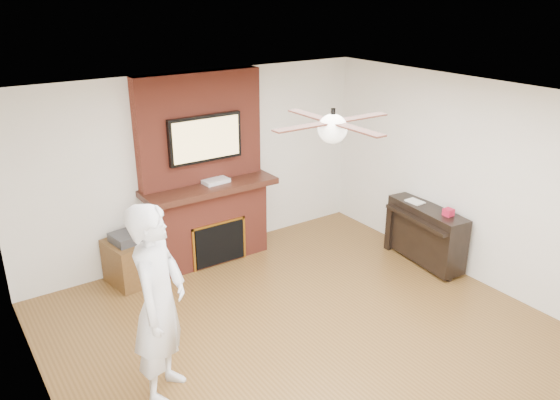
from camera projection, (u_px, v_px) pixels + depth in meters
room_shell at (329, 240)px, 5.14m from camera, size 5.36×5.86×2.86m
fireplace at (206, 188)px, 7.20m from camera, size 1.78×0.64×2.50m
tv at (205, 139)px, 6.91m from camera, size 1.00×0.08×0.60m
ceiling_fan at (333, 128)px, 4.75m from camera, size 1.21×1.21×0.31m
person at (159, 304)px, 4.69m from camera, size 0.80×0.81×1.86m
side_table at (133, 258)px, 6.82m from camera, size 0.66×0.66×0.66m
piano at (425, 233)px, 7.25m from camera, size 0.58×1.24×0.88m
cable_box at (216, 181)px, 7.13m from camera, size 0.36×0.22×0.05m
candle_green at (222, 259)px, 7.38m from camera, size 0.07×0.07×0.09m
candle_cream at (219, 257)px, 7.37m from camera, size 0.08×0.08×0.13m
candle_blue at (232, 253)px, 7.54m from camera, size 0.06×0.06×0.09m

